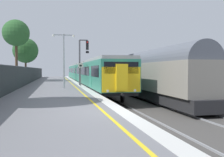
% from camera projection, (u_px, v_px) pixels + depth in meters
% --- Properties ---
extents(ground, '(17.40, 110.00, 1.21)m').
position_uv_depth(ground, '(170.00, 122.00, 10.59)').
color(ground, slate).
extents(commuter_train_at_platform, '(2.83, 41.42, 3.81)m').
position_uv_depth(commuter_train_at_platform, '(85.00, 73.00, 36.26)').
color(commuter_train_at_platform, '#2D846B').
rests_on(commuter_train_at_platform, ground).
extents(freight_train_adjacent_track, '(2.60, 39.05, 4.36)m').
position_uv_depth(freight_train_adjacent_track, '(120.00, 72.00, 32.12)').
color(freight_train_adjacent_track, '#232326').
rests_on(freight_train_adjacent_track, ground).
extents(signal_gantry, '(1.10, 0.24, 5.00)m').
position_uv_depth(signal_gantry, '(82.00, 57.00, 26.75)').
color(signal_gantry, '#47474C').
rests_on(signal_gantry, ground).
extents(speed_limit_sign, '(0.59, 0.08, 2.41)m').
position_uv_depth(speed_limit_sign, '(81.00, 71.00, 24.72)').
color(speed_limit_sign, '#59595B').
rests_on(speed_limit_sign, ground).
extents(platform_lamp_mid, '(2.00, 0.20, 4.94)m').
position_uv_depth(platform_lamp_mid, '(64.00, 56.00, 22.11)').
color(platform_lamp_mid, '#93999E').
rests_on(platform_lamp_mid, ground).
extents(background_tree_left, '(3.98, 3.98, 6.76)m').
position_uv_depth(background_tree_left, '(26.00, 51.00, 38.65)').
color(background_tree_left, '#473323').
rests_on(background_tree_left, ground).
extents(background_tree_centre, '(3.75, 3.75, 8.79)m').
position_uv_depth(background_tree_centre, '(15.00, 34.00, 34.53)').
color(background_tree_centre, '#473323').
rests_on(background_tree_centre, ground).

